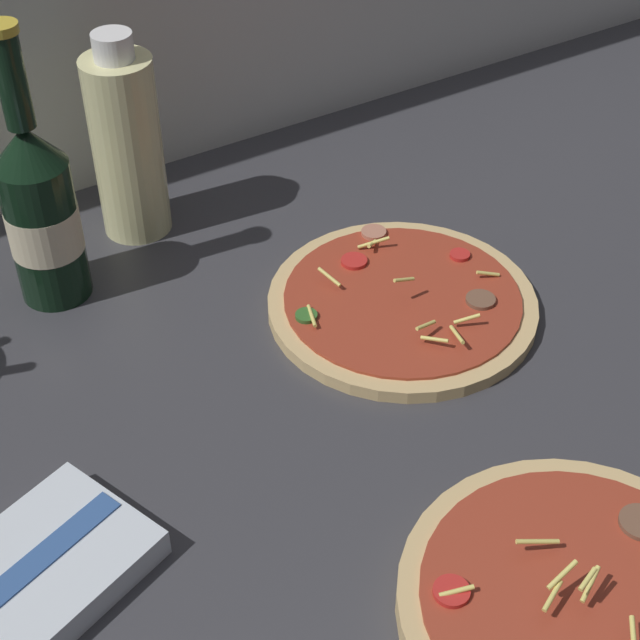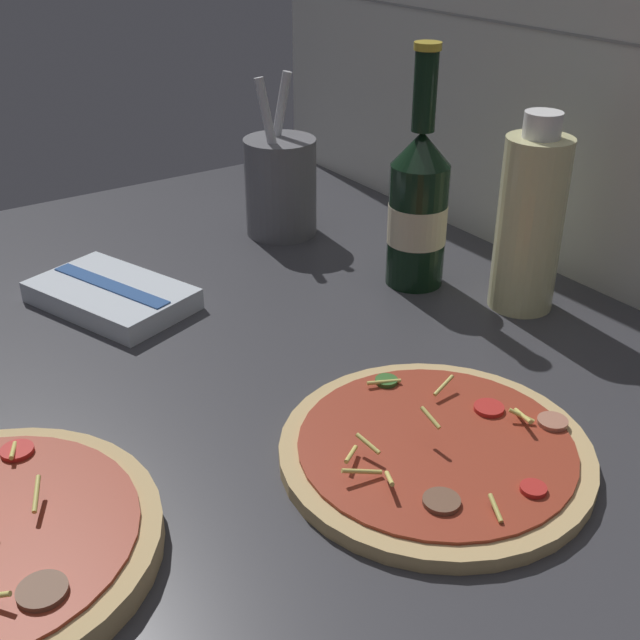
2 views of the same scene
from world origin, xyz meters
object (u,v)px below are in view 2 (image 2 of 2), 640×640
pizza_far (436,450)px  dish_towel (112,295)px  oil_bottle (530,222)px  beer_bottle (418,206)px  utensil_crock (280,185)px

pizza_far → dish_towel: 43.04cm
pizza_far → oil_bottle: 31.99cm
pizza_far → beer_bottle: bearing=143.2°
beer_bottle → oil_bottle: bearing=28.1°
utensil_crock → dish_towel: bearing=-73.8°
beer_bottle → utensil_crock: size_ratio=1.30×
pizza_far → oil_bottle: bearing=120.9°
beer_bottle → utensil_crock: bearing=-167.7°
oil_bottle → dish_towel: size_ratio=1.06×
oil_bottle → dish_towel: oil_bottle is taller
utensil_crock → dish_towel: (7.92, -27.26, -5.50)cm
oil_bottle → dish_towel: 46.80cm
pizza_far → dish_towel: (-41.36, -11.88, 0.43)cm
pizza_far → beer_bottle: size_ratio=0.94×
beer_bottle → dish_towel: bearing=-114.0°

